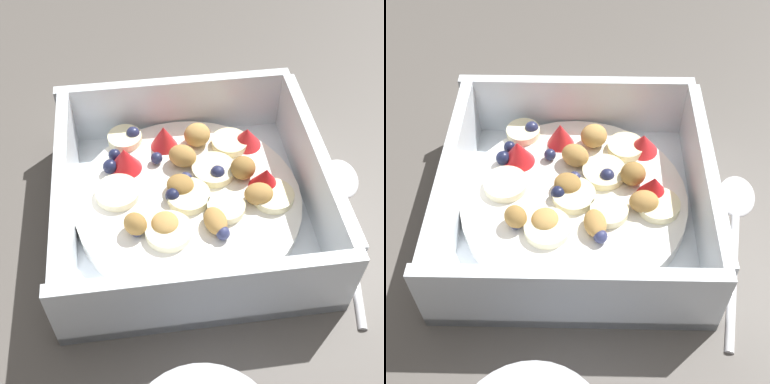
# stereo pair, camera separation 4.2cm
# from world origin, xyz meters

# --- Properties ---
(ground_plane) EXTENTS (2.40, 2.40, 0.00)m
(ground_plane) POSITION_xyz_m (0.00, 0.00, 0.00)
(ground_plane) COLOR #56514C
(fruit_bowl) EXTENTS (0.21, 0.21, 0.07)m
(fruit_bowl) POSITION_xyz_m (-0.00, -0.01, 0.02)
(fruit_bowl) COLOR white
(fruit_bowl) RESTS_ON ground
(spoon) EXTENTS (0.06, 0.17, 0.01)m
(spoon) POSITION_xyz_m (-0.14, -0.01, 0.00)
(spoon) COLOR silver
(spoon) RESTS_ON ground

